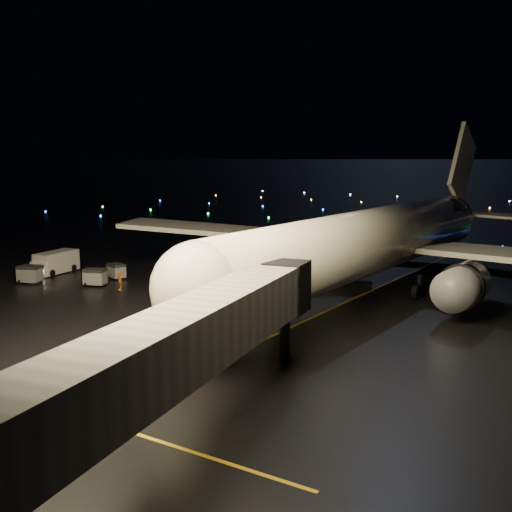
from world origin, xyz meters
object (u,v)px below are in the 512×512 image
object	(u,v)px
airliner	(386,203)
service_truck	(57,262)
pushback_tug	(124,357)
baggage_cart_4	(44,265)
belt_loader	(200,324)
baggage_cart_1	(116,271)
baggage_cart_3	(41,267)
baggage_cart_0	(95,277)
baggage_cart_2	(30,274)
crew_c	(120,281)

from	to	relation	value
airliner	service_truck	size ratio (longest dim) A/B	8.96
pushback_tug	baggage_cart_4	xyz separation A→B (m)	(-30.78, 18.84, -0.14)
belt_loader	service_truck	distance (m)	33.03
airliner	baggage_cart_1	size ratio (longest dim) A/B	31.57
baggage_cart_3	baggage_cart_4	distance (m)	0.69
pushback_tug	airliner	bearing A→B (deg)	88.62
airliner	service_truck	world-z (taller)	airliner
airliner	baggage_cart_4	bearing A→B (deg)	-158.80
belt_loader	baggage_cart_0	size ratio (longest dim) A/B	3.47
baggage_cart_3	baggage_cart_2	bearing A→B (deg)	-34.58
service_truck	baggage_cart_4	size ratio (longest dim) A/B	3.04
airliner	baggage_cart_2	xyz separation A→B (m)	(-31.64, -16.99, -7.56)
airliner	crew_c	xyz separation A→B (m)	(-21.43, -14.36, -7.57)
service_truck	crew_c	size ratio (longest dim) A/B	3.65
service_truck	baggage_cart_3	distance (m)	1.74
pushback_tug	service_truck	distance (m)	35.74
baggage_cart_1	pushback_tug	bearing A→B (deg)	-26.85
crew_c	baggage_cart_3	world-z (taller)	crew_c
baggage_cart_1	baggage_cart_4	size ratio (longest dim) A/B	0.86
pushback_tug	baggage_cart_2	world-z (taller)	pushback_tug
baggage_cart_1	baggage_cart_2	distance (m)	8.73
baggage_cart_3	crew_c	bearing A→B (deg)	13.01
service_truck	belt_loader	bearing A→B (deg)	-32.39
airliner	baggage_cart_3	xyz separation A→B (m)	(-34.50, -13.29, -7.64)
service_truck	baggage_cart_3	bearing A→B (deg)	-124.46
airliner	belt_loader	size ratio (longest dim) A/B	8.36
pushback_tug	baggage_cart_0	bearing A→B (deg)	146.46
baggage_cart_2	baggage_cart_3	distance (m)	4.68
pushback_tug	crew_c	xyz separation A→B (m)	(-17.43, 17.15, -0.16)
baggage_cart_1	crew_c	bearing A→B (deg)	-24.39
belt_loader	baggage_cart_1	distance (m)	26.64
belt_loader	baggage_cart_4	bearing A→B (deg)	152.93
airliner	service_truck	xyz separation A→B (m)	(-33.77, -11.75, -7.25)
pushback_tug	baggage_cart_4	bearing A→B (deg)	154.38
pushback_tug	belt_loader	xyz separation A→B (m)	(0.57, 6.72, 0.66)
baggage_cart_0	airliner	bearing A→B (deg)	7.23
pushback_tug	baggage_cart_4	world-z (taller)	pushback_tug
airliner	belt_loader	distance (m)	25.92
service_truck	baggage_cart_2	world-z (taller)	service_truck
service_truck	baggage_cart_0	bearing A→B (deg)	-25.06
airliner	crew_c	size ratio (longest dim) A/B	32.71
airliner	baggage_cart_4	size ratio (longest dim) A/B	27.20
service_truck	baggage_cart_3	world-z (taller)	service_truck
crew_c	baggage_cart_3	size ratio (longest dim) A/B	0.92
crew_c	baggage_cart_1	size ratio (longest dim) A/B	0.97
baggage_cart_3	baggage_cart_4	xyz separation A→B (m)	(-0.28, 0.62, 0.09)
airliner	baggage_cart_1	bearing A→B (deg)	-156.81
crew_c	baggage_cart_2	bearing A→B (deg)	-127.56
belt_loader	baggage_cart_1	world-z (taller)	belt_loader
service_truck	crew_c	world-z (taller)	service_truck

